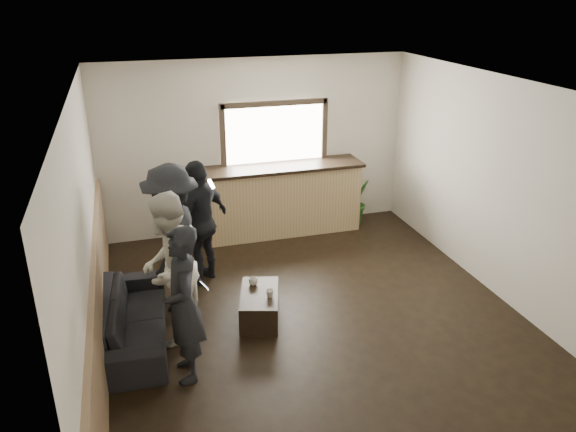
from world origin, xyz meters
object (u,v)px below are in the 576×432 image
object	(u,v)px
bar_counter	(279,195)
cup_a	(253,281)
person_d	(201,222)
cup_b	(270,293)
person_c	(173,239)
potted_plant	(357,202)
person_b	(169,269)
coffee_table	(260,306)
sofa	(132,318)
person_a	(183,305)

from	to	relation	value
bar_counter	cup_a	xyz separation A→B (m)	(-0.97, -2.26, -0.24)
bar_counter	person_d	xyz separation A→B (m)	(-1.46, -1.29, 0.22)
cup_b	person_d	bearing A→B (deg)	114.56
cup_a	person_c	size ratio (longest dim) A/B	0.06
potted_plant	cup_a	bearing A→B (deg)	-136.52
person_b	coffee_table	bearing A→B (deg)	115.58
bar_counter	person_b	bearing A→B (deg)	-127.87
bar_counter	coffee_table	world-z (taller)	bar_counter
cup_a	person_b	size ratio (longest dim) A/B	0.06
cup_a	sofa	bearing A→B (deg)	-171.58
cup_b	person_a	size ratio (longest dim) A/B	0.06
sofa	person_a	distance (m)	1.12
cup_a	cup_b	world-z (taller)	cup_b
bar_counter	cup_a	distance (m)	2.48
coffee_table	person_a	distance (m)	1.44
potted_plant	person_c	size ratio (longest dim) A/B	0.42
person_c	person_d	bearing A→B (deg)	163.49
sofa	person_a	bearing A→B (deg)	-143.27
cup_a	person_a	world-z (taller)	person_a
person_b	person_d	xyz separation A→B (m)	(0.54, 1.29, -0.02)
potted_plant	person_b	world-z (taller)	person_b
bar_counter	person_d	bearing A→B (deg)	-138.55
cup_a	person_c	distance (m)	1.12
coffee_table	cup_a	distance (m)	0.31
cup_a	cup_b	xyz separation A→B (m)	(0.12, -0.34, 0.00)
cup_b	person_b	size ratio (longest dim) A/B	0.06
cup_b	person_c	size ratio (longest dim) A/B	0.05
person_a	cup_b	bearing A→B (deg)	121.80
sofa	cup_a	size ratio (longest dim) A/B	16.49
sofa	person_d	distance (m)	1.66
potted_plant	person_c	distance (m)	3.76
person_b	person_d	size ratio (longest dim) A/B	1.03
coffee_table	person_c	xyz separation A→B (m)	(-0.92, 0.60, 0.76)
coffee_table	person_d	bearing A→B (deg)	112.95
coffee_table	cup_b	distance (m)	0.28
person_c	sofa	bearing A→B (deg)	-24.69
bar_counter	person_a	bearing A→B (deg)	-120.30
potted_plant	person_d	world-z (taller)	person_d
coffee_table	potted_plant	size ratio (longest dim) A/B	1.02
cup_b	person_a	xyz separation A→B (m)	(-1.08, -0.69, 0.43)
cup_b	person_c	world-z (taller)	person_c
potted_plant	person_b	distance (m)	4.24
bar_counter	sofa	world-z (taller)	bar_counter
sofa	coffee_table	world-z (taller)	sofa
coffee_table	person_b	world-z (taller)	person_b
person_b	cup_b	bearing A→B (deg)	108.79
sofa	cup_a	distance (m)	1.50
person_c	cup_b	bearing A→B (deg)	73.28
coffee_table	person_d	world-z (taller)	person_d
potted_plant	person_d	distance (m)	3.12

